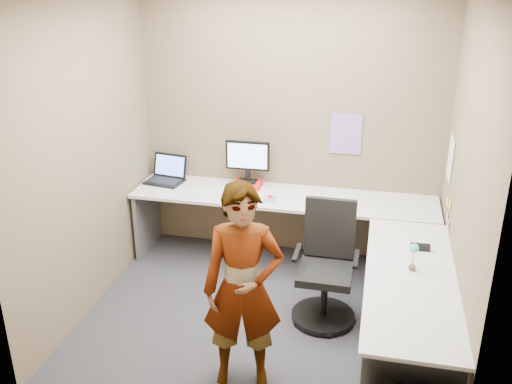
% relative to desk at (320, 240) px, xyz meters
% --- Properties ---
extents(ground, '(3.00, 3.00, 0.00)m').
position_rel_desk_xyz_m(ground, '(-0.44, -0.39, -0.59)').
color(ground, '#27272C').
rests_on(ground, ground).
extents(wall_back, '(3.00, 0.00, 3.00)m').
position_rel_desk_xyz_m(wall_back, '(-0.44, 0.91, 0.76)').
color(wall_back, brown).
rests_on(wall_back, ground).
extents(wall_right, '(0.00, 2.70, 2.70)m').
position_rel_desk_xyz_m(wall_right, '(1.06, -0.39, 0.76)').
color(wall_right, brown).
rests_on(wall_right, ground).
extents(wall_left, '(0.00, 2.70, 2.70)m').
position_rel_desk_xyz_m(wall_left, '(-1.94, -0.39, 0.76)').
color(wall_left, brown).
rests_on(wall_left, ground).
extents(desk, '(2.98, 2.58, 0.73)m').
position_rel_desk_xyz_m(desk, '(0.00, 0.00, 0.00)').
color(desk, '#BEBEBE').
rests_on(desk, ground).
extents(paper_ream, '(0.28, 0.21, 0.06)m').
position_rel_desk_xyz_m(paper_ream, '(-0.83, 0.74, 0.17)').
color(paper_ream, red).
rests_on(paper_ream, desk).
extents(monitor, '(0.44, 0.13, 0.42)m').
position_rel_desk_xyz_m(monitor, '(-0.83, 0.76, 0.44)').
color(monitor, black).
rests_on(monitor, paper_ream).
extents(laptop, '(0.41, 0.36, 0.26)m').
position_rel_desk_xyz_m(laptop, '(-1.68, 0.73, 0.21)').
color(laptop, black).
rests_on(laptop, desk).
extents(trackball_mouse, '(0.12, 0.08, 0.07)m').
position_rel_desk_xyz_m(trackball_mouse, '(-0.53, 0.43, 0.17)').
color(trackball_mouse, '#B7B7BC').
rests_on(trackball_mouse, desk).
extents(origami, '(0.10, 0.10, 0.06)m').
position_rel_desk_xyz_m(origami, '(-0.76, 0.36, 0.17)').
color(origami, white).
rests_on(origami, desk).
extents(stapler, '(0.15, 0.05, 0.05)m').
position_rel_desk_xyz_m(stapler, '(0.82, -0.28, 0.17)').
color(stapler, black).
rests_on(stapler, desk).
extents(flower, '(0.07, 0.07, 0.22)m').
position_rel_desk_xyz_m(flower, '(0.75, -0.61, 0.28)').
color(flower, brown).
rests_on(flower, desk).
extents(calendar_purple, '(0.30, 0.01, 0.40)m').
position_rel_desk_xyz_m(calendar_purple, '(0.11, 0.90, 0.71)').
color(calendar_purple, '#846BB7').
rests_on(calendar_purple, wall_back).
extents(calendar_white, '(0.01, 0.28, 0.38)m').
position_rel_desk_xyz_m(calendar_white, '(1.05, 0.51, 0.66)').
color(calendar_white, white).
rests_on(calendar_white, wall_right).
extents(sticky_note_a, '(0.01, 0.07, 0.07)m').
position_rel_desk_xyz_m(sticky_note_a, '(1.05, 0.16, 0.36)').
color(sticky_note_a, '#F2E059').
rests_on(sticky_note_a, wall_right).
extents(sticky_note_b, '(0.01, 0.07, 0.07)m').
position_rel_desk_xyz_m(sticky_note_b, '(1.05, 0.21, 0.23)').
color(sticky_note_b, pink).
rests_on(sticky_note_b, wall_right).
extents(sticky_note_c, '(0.01, 0.07, 0.07)m').
position_rel_desk_xyz_m(sticky_note_c, '(1.05, 0.09, 0.21)').
color(sticky_note_c, pink).
rests_on(sticky_note_c, wall_right).
extents(sticky_note_d, '(0.01, 0.07, 0.07)m').
position_rel_desk_xyz_m(sticky_note_d, '(1.05, 0.31, 0.33)').
color(sticky_note_d, '#F2E059').
rests_on(sticky_note_d, wall_right).
extents(office_chair, '(0.54, 0.54, 1.02)m').
position_rel_desk_xyz_m(office_chair, '(0.09, -0.27, -0.17)').
color(office_chair, black).
rests_on(office_chair, ground).
extents(person, '(0.62, 0.48, 1.53)m').
position_rel_desk_xyz_m(person, '(-0.40, -1.18, 0.18)').
color(person, '#999399').
rests_on(person, ground).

